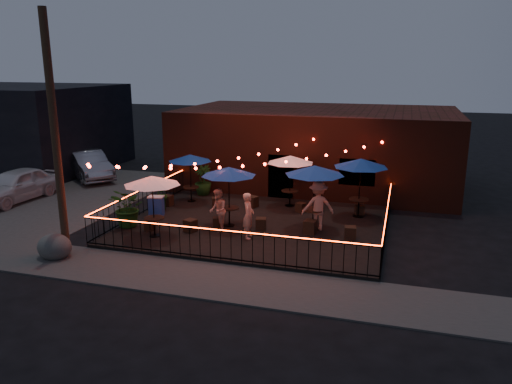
# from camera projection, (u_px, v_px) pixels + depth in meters

# --- Properties ---
(ground) EXTENTS (110.00, 110.00, 0.00)m
(ground) POSITION_uv_depth(u_px,v_px,m) (240.00, 244.00, 18.00)
(ground) COLOR black
(ground) RESTS_ON ground
(patio) EXTENTS (10.00, 8.00, 0.15)m
(patio) POSITION_uv_depth(u_px,v_px,m) (256.00, 225.00, 19.84)
(patio) COLOR black
(patio) RESTS_ON ground
(sidewalk) EXTENTS (18.00, 2.50, 0.05)m
(sidewalk) POSITION_uv_depth(u_px,v_px,m) (206.00, 279.00, 14.98)
(sidewalk) COLOR #3B3936
(sidewalk) RESTS_ON ground
(parking_lot) EXTENTS (11.00, 12.00, 0.02)m
(parking_lot) POSITION_uv_depth(u_px,v_px,m) (39.00, 193.00, 25.03)
(parking_lot) COLOR #3B3936
(parking_lot) RESTS_ON ground
(brick_building) EXTENTS (14.00, 8.00, 4.00)m
(brick_building) POSITION_uv_depth(u_px,v_px,m) (317.00, 147.00, 26.49)
(brick_building) COLOR #3A190F
(brick_building) RESTS_ON ground
(background_building) EXTENTS (12.00, 9.00, 5.00)m
(background_building) POSITION_uv_depth(u_px,v_px,m) (9.00, 127.00, 30.70)
(background_building) COLOR black
(background_building) RESTS_ON ground
(utility_pole) EXTENTS (0.26, 0.26, 8.00)m
(utility_pole) POSITION_uv_depth(u_px,v_px,m) (55.00, 137.00, 16.08)
(utility_pole) COLOR #3B2418
(utility_pole) RESTS_ON ground
(fence_front) EXTENTS (10.00, 0.04, 1.04)m
(fence_front) POSITION_uv_depth(u_px,v_px,m) (221.00, 245.00, 15.98)
(fence_front) COLOR black
(fence_front) RESTS_ON patio
(fence_left) EXTENTS (0.04, 8.00, 1.04)m
(fence_left) POSITION_uv_depth(u_px,v_px,m) (143.00, 201.00, 21.07)
(fence_left) COLOR black
(fence_left) RESTS_ON patio
(fence_right) EXTENTS (0.04, 8.00, 1.04)m
(fence_right) POSITION_uv_depth(u_px,v_px,m) (386.00, 222.00, 18.31)
(fence_right) COLOR black
(fence_right) RESTS_ON patio
(festoon_lights) EXTENTS (10.02, 8.72, 1.32)m
(festoon_lights) POSITION_uv_depth(u_px,v_px,m) (229.00, 165.00, 19.22)
(festoon_lights) COLOR red
(festoon_lights) RESTS_ON ground
(cafe_table_0) EXTENTS (2.48, 2.48, 2.27)m
(cafe_table_0) POSITION_uv_depth(u_px,v_px,m) (152.00, 181.00, 17.85)
(cafe_table_0) COLOR black
(cafe_table_0) RESTS_ON patio
(cafe_table_1) EXTENTS (2.26, 2.26, 2.18)m
(cafe_table_1) POSITION_uv_depth(u_px,v_px,m) (190.00, 159.00, 22.49)
(cafe_table_1) COLOR black
(cafe_table_1) RESTS_ON patio
(cafe_table_2) EXTENTS (2.61, 2.61, 2.34)m
(cafe_table_2) POSITION_uv_depth(u_px,v_px,m) (229.00, 172.00, 19.01)
(cafe_table_2) COLOR black
(cafe_table_2) RESTS_ON patio
(cafe_table_3) EXTENTS (2.52, 2.52, 2.28)m
(cafe_table_3) POSITION_uv_depth(u_px,v_px,m) (290.00, 160.00, 21.69)
(cafe_table_3) COLOR black
(cafe_table_3) RESTS_ON patio
(cafe_table_4) EXTENTS (2.29, 2.29, 2.48)m
(cafe_table_4) POSITION_uv_depth(u_px,v_px,m) (315.00, 171.00, 18.61)
(cafe_table_4) COLOR black
(cafe_table_4) RESTS_ON patio
(cafe_table_5) EXTENTS (2.58, 2.58, 2.44)m
(cafe_table_5) POSITION_uv_depth(u_px,v_px,m) (361.00, 164.00, 20.13)
(cafe_table_5) COLOR black
(cafe_table_5) RESTS_ON patio
(bistro_chair_0) EXTENTS (0.34, 0.34, 0.40)m
(bistro_chair_0) POSITION_uv_depth(u_px,v_px,m) (150.00, 225.00, 18.98)
(bistro_chair_0) COLOR black
(bistro_chair_0) RESTS_ON patio
(bistro_chair_1) EXTENTS (0.50, 0.50, 0.47)m
(bistro_chair_1) POSITION_uv_depth(u_px,v_px,m) (190.00, 226.00, 18.79)
(bistro_chair_1) COLOR black
(bistro_chair_1) RESTS_ON patio
(bistro_chair_2) EXTENTS (0.44, 0.44, 0.47)m
(bistro_chair_2) POSITION_uv_depth(u_px,v_px,m) (168.00, 200.00, 22.22)
(bistro_chair_2) COLOR black
(bistro_chair_2) RESTS_ON patio
(bistro_chair_3) EXTENTS (0.47, 0.47, 0.42)m
(bistro_chair_3) POSITION_uv_depth(u_px,v_px,m) (216.00, 202.00, 22.05)
(bistro_chair_3) COLOR black
(bistro_chair_3) RESTS_ON patio
(bistro_chair_4) EXTENTS (0.45, 0.45, 0.42)m
(bistro_chair_4) POSITION_uv_depth(u_px,v_px,m) (218.00, 222.00, 19.24)
(bistro_chair_4) COLOR black
(bistro_chair_4) RESTS_ON patio
(bistro_chair_5) EXTENTS (0.45, 0.45, 0.45)m
(bistro_chair_5) POSITION_uv_depth(u_px,v_px,m) (261.00, 224.00, 19.03)
(bistro_chair_5) COLOR black
(bistro_chair_5) RESTS_ON patio
(bistro_chair_6) EXTENTS (0.52, 0.52, 0.48)m
(bistro_chair_6) POSITION_uv_depth(u_px,v_px,m) (252.00, 202.00, 22.01)
(bistro_chair_6) COLOR black
(bistro_chair_6) RESTS_ON patio
(bistro_chair_7) EXTENTS (0.45, 0.45, 0.41)m
(bistro_chair_7) POSITION_uv_depth(u_px,v_px,m) (301.00, 207.00, 21.25)
(bistro_chair_7) COLOR black
(bistro_chair_7) RESTS_ON patio
(bistro_chair_8) EXTENTS (0.49, 0.49, 0.51)m
(bistro_chair_8) POSITION_uv_depth(u_px,v_px,m) (310.00, 227.00, 18.57)
(bistro_chair_8) COLOR black
(bistro_chair_8) RESTS_ON patio
(bistro_chair_9) EXTENTS (0.46, 0.46, 0.47)m
(bistro_chair_9) POSITION_uv_depth(u_px,v_px,m) (350.00, 233.00, 17.97)
(bistro_chair_9) COLOR black
(bistro_chair_9) RESTS_ON patio
(bistro_chair_10) EXTENTS (0.48, 0.48, 0.50)m
(bistro_chair_10) POSITION_uv_depth(u_px,v_px,m) (318.00, 205.00, 21.50)
(bistro_chair_10) COLOR black
(bistro_chair_10) RESTS_ON patio
(bistro_chair_11) EXTENTS (0.45, 0.45, 0.44)m
(bistro_chair_11) POSITION_uv_depth(u_px,v_px,m) (359.00, 210.00, 20.86)
(bistro_chair_11) COLOR black
(bistro_chair_11) RESTS_ON patio
(patron_a) EXTENTS (0.52, 0.68, 1.69)m
(patron_a) POSITION_uv_depth(u_px,v_px,m) (248.00, 216.00, 17.97)
(patron_a) COLOR #DFB095
(patron_a) RESTS_ON patio
(patron_b) EXTENTS (0.89, 0.98, 1.63)m
(patron_b) POSITION_uv_depth(u_px,v_px,m) (218.00, 210.00, 18.73)
(patron_b) COLOR tan
(patron_b) RESTS_ON patio
(patron_c) EXTENTS (1.40, 1.10, 1.89)m
(patron_c) POSITION_uv_depth(u_px,v_px,m) (318.00, 206.00, 18.83)
(patron_c) COLOR #D09F8C
(patron_c) RESTS_ON patio
(potted_shrub_a) EXTENTS (1.73, 1.63, 1.54)m
(potted_shrub_a) POSITION_uv_depth(u_px,v_px,m) (129.00, 208.00, 19.22)
(potted_shrub_a) COLOR #0C350C
(potted_shrub_a) RESTS_ON patio
(potted_shrub_b) EXTENTS (0.95, 0.87, 1.41)m
(potted_shrub_b) POSITION_uv_depth(u_px,v_px,m) (162.00, 194.00, 21.50)
(potted_shrub_b) COLOR #113C13
(potted_shrub_b) RESTS_ON patio
(potted_shrub_c) EXTENTS (0.94, 0.94, 1.42)m
(potted_shrub_c) POSITION_uv_depth(u_px,v_px,m) (203.00, 180.00, 23.95)
(potted_shrub_c) COLOR #13330B
(potted_shrub_c) RESTS_ON patio
(cooler) EXTENTS (0.70, 0.57, 0.83)m
(cooler) POSITION_uv_depth(u_px,v_px,m) (156.00, 206.00, 20.74)
(cooler) COLOR #234AB4
(cooler) RESTS_ON patio
(boulder) EXTENTS (1.05, 0.90, 0.79)m
(boulder) POSITION_uv_depth(u_px,v_px,m) (55.00, 247.00, 16.57)
(boulder) COLOR #4E4D48
(boulder) RESTS_ON ground
(car_white) EXTENTS (2.04, 4.56, 1.52)m
(car_white) POSITION_uv_depth(u_px,v_px,m) (16.00, 185.00, 23.41)
(car_white) COLOR silver
(car_white) RESTS_ON ground
(car_silver) EXTENTS (4.63, 4.28, 1.54)m
(car_silver) POSITION_uv_depth(u_px,v_px,m) (89.00, 165.00, 27.90)
(car_silver) COLOR gray
(car_silver) RESTS_ON ground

